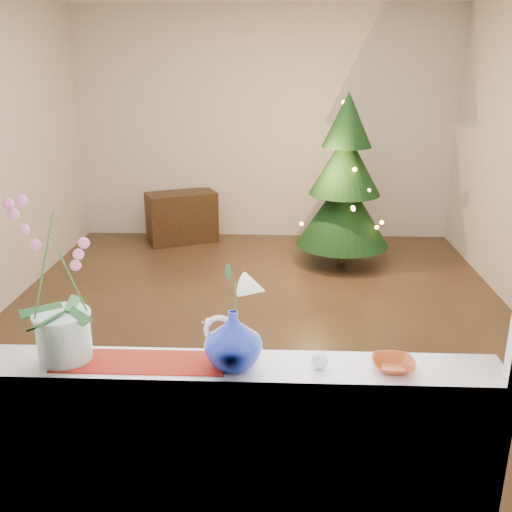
{
  "coord_description": "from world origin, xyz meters",
  "views": [
    {
      "loc": [
        0.18,
        -4.41,
        2.09
      ],
      "look_at": [
        0.05,
        -1.4,
        1.05
      ],
      "focal_mm": 40.0,
      "sensor_mm": 36.0,
      "label": 1
    }
  ],
  "objects_px": {
    "xmas_tree": "(345,181)",
    "side_table": "(182,217)",
    "blue_vase": "(233,335)",
    "amber_dish": "(393,365)",
    "paperweight": "(320,361)",
    "orchid_pot": "(57,282)",
    "swan": "(232,341)"
  },
  "relations": [
    {
      "from": "swan",
      "to": "amber_dish",
      "type": "distance_m",
      "value": 0.65
    },
    {
      "from": "side_table",
      "to": "xmas_tree",
      "type": "bearing_deg",
      "value": -43.99
    },
    {
      "from": "blue_vase",
      "to": "side_table",
      "type": "distance_m",
      "value": 4.74
    },
    {
      "from": "xmas_tree",
      "to": "orchid_pot",
      "type": "bearing_deg",
      "value": -111.86
    },
    {
      "from": "amber_dish",
      "to": "xmas_tree",
      "type": "distance_m",
      "value": 3.9
    },
    {
      "from": "orchid_pot",
      "to": "amber_dish",
      "type": "bearing_deg",
      "value": -1.18
    },
    {
      "from": "swan",
      "to": "blue_vase",
      "type": "relative_size",
      "value": 0.83
    },
    {
      "from": "xmas_tree",
      "to": "side_table",
      "type": "relative_size",
      "value": 2.24
    },
    {
      "from": "paperweight",
      "to": "amber_dish",
      "type": "relative_size",
      "value": 0.47
    },
    {
      "from": "paperweight",
      "to": "side_table",
      "type": "xyz_separation_m",
      "value": [
        -1.34,
        4.57,
        -0.65
      ]
    },
    {
      "from": "orchid_pot",
      "to": "amber_dish",
      "type": "distance_m",
      "value": 1.37
    },
    {
      "from": "orchid_pot",
      "to": "paperweight",
      "type": "distance_m",
      "value": 1.09
    },
    {
      "from": "blue_vase",
      "to": "side_table",
      "type": "height_order",
      "value": "blue_vase"
    },
    {
      "from": "xmas_tree",
      "to": "side_table",
      "type": "bearing_deg",
      "value": 159.93
    },
    {
      "from": "paperweight",
      "to": "xmas_tree",
      "type": "xyz_separation_m",
      "value": [
        0.51,
        3.9,
        -0.05
      ]
    },
    {
      "from": "blue_vase",
      "to": "paperweight",
      "type": "xyz_separation_m",
      "value": [
        0.35,
        -0.0,
        -0.11
      ]
    },
    {
      "from": "blue_vase",
      "to": "side_table",
      "type": "relative_size",
      "value": 0.35
    },
    {
      "from": "swan",
      "to": "side_table",
      "type": "relative_size",
      "value": 0.29
    },
    {
      "from": "orchid_pot",
      "to": "side_table",
      "type": "bearing_deg",
      "value": 93.82
    },
    {
      "from": "blue_vase",
      "to": "amber_dish",
      "type": "xyz_separation_m",
      "value": [
        0.64,
        0.0,
        -0.12
      ]
    },
    {
      "from": "xmas_tree",
      "to": "paperweight",
      "type": "bearing_deg",
      "value": -97.45
    },
    {
      "from": "orchid_pot",
      "to": "xmas_tree",
      "type": "bearing_deg",
      "value": 68.14
    },
    {
      "from": "blue_vase",
      "to": "side_table",
      "type": "bearing_deg",
      "value": 102.34
    },
    {
      "from": "orchid_pot",
      "to": "side_table",
      "type": "distance_m",
      "value": 4.65
    },
    {
      "from": "paperweight",
      "to": "xmas_tree",
      "type": "distance_m",
      "value": 3.93
    },
    {
      "from": "amber_dish",
      "to": "xmas_tree",
      "type": "xyz_separation_m",
      "value": [
        0.22,
        3.89,
        -0.04
      ]
    },
    {
      "from": "xmas_tree",
      "to": "side_table",
      "type": "xyz_separation_m",
      "value": [
        -1.85,
        0.68,
        -0.6
      ]
    },
    {
      "from": "swan",
      "to": "paperweight",
      "type": "height_order",
      "value": "swan"
    },
    {
      "from": "paperweight",
      "to": "xmas_tree",
      "type": "relative_size",
      "value": 0.04
    },
    {
      "from": "xmas_tree",
      "to": "amber_dish",
      "type": "bearing_deg",
      "value": -93.18
    },
    {
      "from": "side_table",
      "to": "orchid_pot",
      "type": "bearing_deg",
      "value": -110.1
    },
    {
      "from": "amber_dish",
      "to": "xmas_tree",
      "type": "relative_size",
      "value": 0.08
    }
  ]
}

